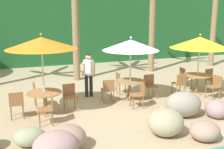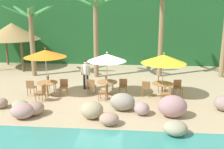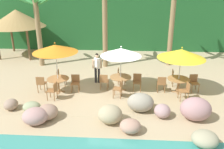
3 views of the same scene
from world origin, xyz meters
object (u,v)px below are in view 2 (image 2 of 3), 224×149
chair_orange_seaward (64,86)px  dining_table_yellow (162,86)px  chair_white_seaward (123,86)px  umbrella_white (107,57)px  palapa_hut (12,32)px  umbrella_orange (45,53)px  umbrella_yellow (164,59)px  dining_table_orange (47,85)px  palm_tree_nearest (31,29)px  chair_yellow_inland (160,83)px  chair_orange_right (42,92)px  chair_yellow_right (168,93)px  chair_white_inland (108,81)px  chair_orange_inland (50,82)px  palm_tree_third (162,21)px  chair_orange_left (31,87)px  chair_yellow_seaward (178,87)px  chair_white_left (91,85)px  waiter_in_white (86,73)px  chair_yellow_left (146,88)px  chair_white_right (105,91)px  dining_table_white (107,84)px  palm_tree_second (95,21)px

chair_orange_seaward → dining_table_yellow: size_ratio=0.79×
chair_orange_seaward → chair_white_seaward: 3.17m
umbrella_white → palapa_hut: bearing=143.0°
umbrella_orange → umbrella_yellow: 6.06m
dining_table_orange → palm_tree_nearest: bearing=119.1°
palapa_hut → dining_table_yellow: bearing=-29.0°
chair_yellow_inland → palapa_hut: (-10.69, 5.08, 2.29)m
chair_white_seaward → umbrella_orange: bearing=-173.3°
chair_orange_right → chair_yellow_right: same height
chair_white_seaward → dining_table_yellow: bearing=-3.4°
chair_white_inland → palm_tree_nearest: palm_tree_nearest is taller
chair_orange_inland → chair_yellow_right: 6.50m
umbrella_yellow → chair_orange_right: bearing=-168.8°
chair_yellow_inland → palm_tree_third: bearing=85.5°
chair_orange_left → umbrella_yellow: 7.08m
dining_table_yellow → chair_yellow_seaward: 0.86m
umbrella_yellow → chair_yellow_inland: umbrella_yellow is taller
umbrella_orange → chair_white_inland: bearing=22.2°
chair_white_left → waiter_in_white: 1.14m
chair_yellow_left → umbrella_orange: bearing=-177.0°
dining_table_orange → chair_white_seaward: (3.99, 0.47, -0.10)m
umbrella_orange → palm_tree_third: size_ratio=0.46×
chair_yellow_left → chair_white_seaward: bearing=170.9°
chair_white_right → palm_tree_nearest: bearing=139.9°
dining_table_orange → chair_yellow_left: 5.21m
umbrella_yellow → chair_orange_inland: bearing=175.4°
dining_table_orange → waiter_in_white: 2.29m
dining_table_white → waiter_in_white: 1.65m
chair_orange_seaward → chair_yellow_right: (5.38, -0.64, 0.00)m
chair_yellow_right → palm_tree_second: 7.07m
dining_table_yellow → chair_yellow_right: bearing=-78.3°
umbrella_yellow → palm_tree_nearest: size_ratio=0.50×
chair_white_seaward → waiter_in_white: bearing=158.1°
chair_yellow_left → palm_tree_second: (-3.20, 3.89, 3.23)m
umbrella_orange → palm_tree_nearest: size_ratio=0.55×
chair_orange_left → palm_tree_third: (7.15, 4.80, 3.20)m
chair_orange_left → chair_orange_right: (0.86, -0.76, 0.00)m
chair_orange_left → chair_yellow_left: 6.06m
palm_tree_third → chair_orange_seaward: bearing=-140.2°
chair_orange_right → chair_orange_left: bearing=138.3°
chair_white_inland → chair_orange_seaward: bearing=-153.7°
umbrella_orange → chair_white_seaward: umbrella_orange is taller
umbrella_orange → chair_orange_left: bearing=-173.8°
dining_table_orange → chair_orange_inland: bearing=99.1°
chair_orange_inland → dining_table_white: (3.27, -0.44, 0.10)m
chair_white_right → dining_table_yellow: (2.94, 0.79, 0.10)m
chair_orange_inland → umbrella_yellow: 6.39m
umbrella_yellow → chair_white_seaward: bearing=176.6°
chair_orange_inland → palm_tree_third: 8.16m
chair_orange_inland → palapa_hut: bearing=129.8°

